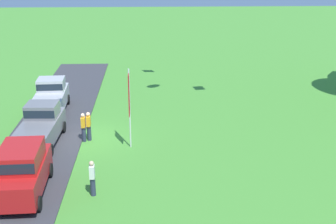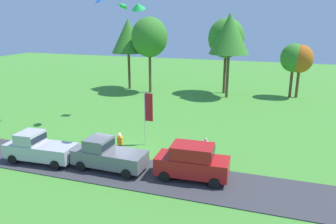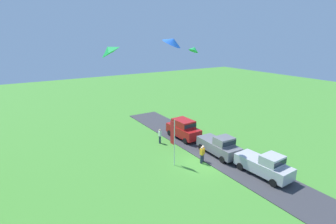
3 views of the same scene
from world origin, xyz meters
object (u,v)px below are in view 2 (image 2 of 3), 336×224
(tree_right_of_center, at_px, (230,34))
(car_pickup_far_end, at_px, (107,154))
(person_on_lawn, at_px, (205,149))
(tree_lone_near, at_px, (128,36))
(flag_banner, at_px, (148,111))
(person_watching_sky, at_px, (120,143))
(tree_left_of_center, at_px, (294,58))
(kite_delta_high_right, at_px, (138,6))
(tree_far_right, at_px, (300,59))
(kite_diamond_low_drifter, at_px, (125,6))
(person_beside_suv, at_px, (120,145))
(tree_center_back, at_px, (150,37))
(car_pickup_near_entrance, at_px, (38,147))
(tree_far_left, at_px, (226,38))
(car_suv_mid_row, at_px, (192,160))

(tree_right_of_center, bearing_deg, car_pickup_far_end, -100.62)
(person_on_lawn, bearing_deg, car_pickup_far_end, -149.18)
(tree_lone_near, bearing_deg, tree_right_of_center, -4.04)
(flag_banner, bearing_deg, car_pickup_far_end, -100.48)
(person_watching_sky, height_order, person_on_lawn, same)
(tree_left_of_center, height_order, kite_delta_high_right, kite_delta_high_right)
(tree_lone_near, height_order, tree_far_right, tree_lone_near)
(car_pickup_far_end, height_order, tree_right_of_center, tree_right_of_center)
(tree_far_right, xyz_separation_m, kite_diamond_low_drifter, (-17.47, -13.75, 6.16))
(person_beside_suv, relative_size, tree_center_back, 0.17)
(tree_far_right, relative_size, kite_diamond_low_drifter, 8.02)
(car_pickup_near_entrance, xyz_separation_m, person_on_lawn, (11.20, 4.04, -0.23))
(tree_far_left, distance_m, tree_right_of_center, 2.60)
(person_beside_suv, bearing_deg, tree_lone_near, 113.20)
(tree_lone_near, xyz_separation_m, tree_far_right, (22.89, 1.68, -2.54))
(person_beside_suv, relative_size, kite_delta_high_right, 1.89)
(car_suv_mid_row, xyz_separation_m, tree_left_of_center, (6.49, 26.08, 3.76))
(person_on_lawn, distance_m, tree_left_of_center, 24.16)
(car_suv_mid_row, bearing_deg, tree_lone_near, 122.65)
(tree_far_left, xyz_separation_m, flag_banner, (-2.78, -21.11, -4.50))
(tree_lone_near, bearing_deg, kite_diamond_low_drifter, -65.82)
(person_watching_sky, xyz_separation_m, flag_banner, (1.30, 2.43, 1.99))
(tree_center_back, xyz_separation_m, tree_right_of_center, (10.49, 0.41, 0.60))
(person_beside_suv, bearing_deg, flag_banner, 67.31)
(tree_far_right, bearing_deg, flag_banner, -119.55)
(person_on_lawn, xyz_separation_m, tree_far_left, (-2.27, 22.61, 6.49))
(car_pickup_far_end, xyz_separation_m, tree_right_of_center, (4.46, 23.80, 6.95))
(person_watching_sky, height_order, kite_diamond_low_drifter, kite_diamond_low_drifter)
(person_beside_suv, relative_size, tree_lone_near, 0.17)
(tree_right_of_center, bearing_deg, person_on_lawn, -85.67)
(person_beside_suv, relative_size, tree_far_left, 0.17)
(car_suv_mid_row, xyz_separation_m, flag_banner, (-4.86, 4.64, 1.57))
(tree_left_of_center, height_order, tree_far_right, tree_left_of_center)
(car_pickup_far_end, distance_m, tree_far_left, 27.18)
(flag_banner, bearing_deg, person_beside_suv, -112.69)
(kite_delta_high_right, bearing_deg, person_beside_suv, -174.24)
(tree_lone_near, height_order, tree_center_back, tree_center_back)
(car_suv_mid_row, distance_m, tree_right_of_center, 24.35)
(car_pickup_near_entrance, bearing_deg, car_suv_mid_row, 4.70)
(car_pickup_far_end, height_order, person_on_lawn, car_pickup_far_end)
(tree_center_back, bearing_deg, person_on_lawn, -58.77)
(car_suv_mid_row, relative_size, tree_right_of_center, 0.44)
(car_pickup_far_end, xyz_separation_m, person_on_lawn, (5.99, 3.57, -0.23))
(person_on_lawn, xyz_separation_m, kite_delta_high_right, (-4.55, -1.05, 9.80))
(car_pickup_near_entrance, relative_size, kite_delta_high_right, 5.62)
(car_suv_mid_row, relative_size, flag_banner, 1.03)
(person_watching_sky, height_order, flag_banner, flag_banner)
(car_pickup_near_entrance, height_order, person_beside_suv, car_pickup_near_entrance)
(car_pickup_near_entrance, bearing_deg, flag_banner, 42.03)
(car_suv_mid_row, bearing_deg, car_pickup_far_end, -175.66)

